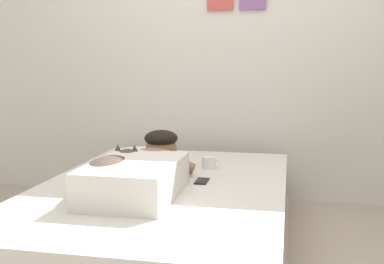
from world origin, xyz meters
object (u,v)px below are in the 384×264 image
Objects in this scene: person_lying at (143,170)px; coffee_cup at (209,163)px; pillow at (146,155)px; dog at (111,174)px; cell_phone at (202,181)px; bed at (163,218)px.

coffee_cup is at bearing 66.02° from person_lying.
pillow is 0.90× the size of dog.
person_lying reaches higher than cell_phone.
coffee_cup is 0.89× the size of cell_phone.
bed is at bearing -156.29° from cell_phone.
person_lying is at bearing 38.78° from dog.
coffee_cup is at bearing 67.05° from bed.
person_lying is 0.63m from coffee_cup.
pillow is 3.71× the size of cell_phone.
pillow is at bearing 116.75° from bed.
dog reaches higher than bed.
cell_phone reaches higher than bed.
person_lying is 0.37m from cell_phone.
dog is at bearing -141.22° from person_lying.
dog is 4.60× the size of coffee_cup.
dog is (0.04, -0.74, 0.05)m from pillow.
coffee_cup reaches higher than cell_phone.
person_lying is at bearing -113.98° from coffee_cup.
dog is (-0.21, -0.25, 0.30)m from bed.
pillow is at bearing 105.76° from person_lying.
pillow is at bearing 93.06° from dog.
bed is 3.64× the size of dog.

